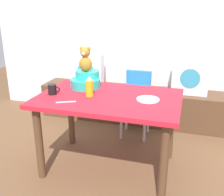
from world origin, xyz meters
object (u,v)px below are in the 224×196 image
at_px(dining_table, 109,107).
at_px(coffee_mug, 53,89).
at_px(book_stack, 137,86).
at_px(teddy_bear, 85,60).
at_px(infant_seat_teal, 86,80).
at_px(dinner_plate_near, 148,99).
at_px(pillow_floral_right, 190,77).
at_px(ketchup_bottle, 89,87).
at_px(pillow_floral_left, 88,70).
at_px(highchair, 136,95).

height_order(dining_table, coffee_mug, coffee_mug).
distance_m(book_stack, teddy_bear, 1.14).
relative_size(infant_seat_teal, dinner_plate_near, 1.65).
height_order(pillow_floral_right, ketchup_bottle, ketchup_bottle).
xyz_separation_m(pillow_floral_right, ketchup_bottle, (-0.88, -1.20, 0.15)).
bearing_deg(pillow_floral_left, highchair, -28.26).
bearing_deg(ketchup_bottle, dining_table, 13.25).
height_order(pillow_floral_right, infant_seat_teal, same).
bearing_deg(book_stack, highchair, -79.85).
xyz_separation_m(infant_seat_teal, dinner_plate_near, (0.66, -0.22, -0.07)).
height_order(book_stack, ketchup_bottle, ketchup_bottle).
xyz_separation_m(pillow_floral_left, pillow_floral_right, (1.37, 0.00, 0.00)).
height_order(book_stack, infant_seat_teal, infant_seat_teal).
xyz_separation_m(pillow_floral_left, teddy_bear, (0.36, -0.94, 0.34)).
bearing_deg(coffee_mug, dining_table, 9.88).
bearing_deg(dining_table, coffee_mug, -170.12).
xyz_separation_m(pillow_floral_right, highchair, (-0.60, -0.42, -0.16)).
bearing_deg(book_stack, infant_seat_teal, -109.43).
xyz_separation_m(pillow_floral_left, highchair, (0.77, -0.42, -0.16)).
bearing_deg(pillow_floral_right, book_stack, 178.22).
bearing_deg(book_stack, teddy_bear, -109.42).
distance_m(pillow_floral_left, ketchup_bottle, 1.30).
height_order(teddy_bear, coffee_mug, teddy_bear).
xyz_separation_m(pillow_floral_right, dining_table, (-0.70, -1.16, -0.05)).
xyz_separation_m(dining_table, coffee_mug, (-0.52, -0.09, 0.16)).
distance_m(ketchup_bottle, coffee_mug, 0.35).
bearing_deg(ketchup_bottle, book_stack, 80.59).
height_order(book_stack, dinner_plate_near, dinner_plate_near).
bearing_deg(dinner_plate_near, highchair, 108.56).
relative_size(book_stack, dinner_plate_near, 1.00).
height_order(teddy_bear, dinner_plate_near, teddy_bear).
xyz_separation_m(dining_table, teddy_bear, (-0.31, 0.22, 0.39)).
bearing_deg(dining_table, teddy_bear, 144.62).
distance_m(pillow_floral_left, infant_seat_teal, 1.01).
bearing_deg(teddy_bear, dinner_plate_near, -18.17).
distance_m(pillow_floral_right, ketchup_bottle, 1.49).
bearing_deg(book_stack, pillow_floral_right, -1.78).
distance_m(teddy_bear, coffee_mug, 0.44).
relative_size(pillow_floral_left, dinner_plate_near, 2.20).
bearing_deg(pillow_floral_left, dining_table, -60.09).
distance_m(dining_table, coffee_mug, 0.55).
bearing_deg(pillow_floral_right, teddy_bear, -137.17).
height_order(pillow_floral_right, coffee_mug, pillow_floral_right).
relative_size(dining_table, dinner_plate_near, 6.45).
bearing_deg(coffee_mug, dinner_plate_near, 5.91).
distance_m(infant_seat_teal, teddy_bear, 0.21).
bearing_deg(book_stack, dinner_plate_near, -74.48).
bearing_deg(teddy_bear, book_stack, 70.58).
xyz_separation_m(ketchup_bottle, coffee_mug, (-0.35, -0.05, -0.04)).
bearing_deg(ketchup_bottle, teddy_bear, 117.76).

